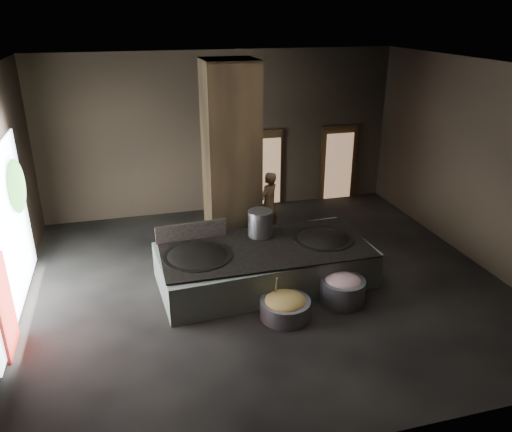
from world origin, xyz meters
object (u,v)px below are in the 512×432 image
object	(u,v)px
stock_pot	(260,223)
wok_left	(198,259)
veg_basin	(285,309)
meat_basin	(342,291)
hearth_platform	(265,265)
wok_right	(323,242)
cook	(269,204)

from	to	relation	value
stock_pot	wok_left	bearing A→B (deg)	-158.20
veg_basin	meat_basin	world-z (taller)	meat_basin
hearth_platform	wok_right	xyz separation A→B (m)	(1.35, 0.05, 0.36)
wok_left	veg_basin	xyz separation A→B (m)	(1.45, -1.38, -0.57)
wok_left	wok_right	world-z (taller)	wok_left
wok_left	meat_basin	size ratio (longest dim) A/B	1.57
stock_pot	wok_right	bearing A→B (deg)	-21.04
wok_right	cook	xyz separation A→B (m)	(-0.59, 2.26, 0.10)
hearth_platform	wok_left	xyz separation A→B (m)	(-1.45, -0.05, 0.36)
hearth_platform	cook	bearing A→B (deg)	67.99
stock_pot	meat_basin	size ratio (longest dim) A/B	0.65
hearth_platform	stock_pot	size ratio (longest dim) A/B	7.67
hearth_platform	wok_left	size ratio (longest dim) A/B	3.17
wok_left	veg_basin	bearing A→B (deg)	-43.52
wok_left	cook	world-z (taller)	cook
stock_pot	cook	size ratio (longest dim) A/B	0.34
wok_right	meat_basin	world-z (taller)	wok_right
cook	meat_basin	bearing A→B (deg)	62.44
wok_right	cook	size ratio (longest dim) A/B	0.77
wok_left	cook	distance (m)	3.24
cook	stock_pot	bearing A→B (deg)	32.08
meat_basin	cook	bearing A→B (deg)	98.37
cook	meat_basin	world-z (taller)	cook
hearth_platform	meat_basin	bearing A→B (deg)	-47.15
wok_right	stock_pot	distance (m)	1.44
wok_right	veg_basin	distance (m)	2.08
wok_right	cook	bearing A→B (deg)	104.57
wok_left	wok_right	distance (m)	2.80
hearth_platform	wok_right	world-z (taller)	wok_right
wok_left	stock_pot	bearing A→B (deg)	21.80
hearth_platform	wok_left	bearing A→B (deg)	178.20
wok_left	hearth_platform	bearing A→B (deg)	1.97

